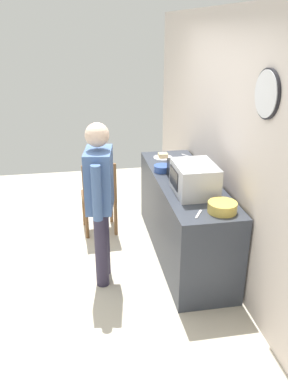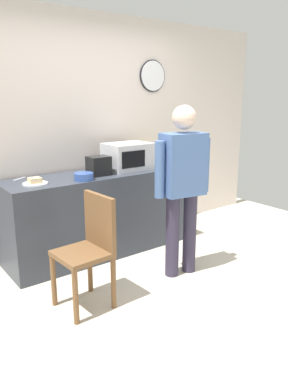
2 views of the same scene
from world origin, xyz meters
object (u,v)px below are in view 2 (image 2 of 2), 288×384
at_px(microwave, 128,156).
at_px(cereal_bowl, 152,160).
at_px(salad_bowl, 84,176).
at_px(toaster, 99,166).
at_px(fork_utensil, 165,166).
at_px(wooden_chair, 90,246).
at_px(sandwich_plate, 35,182).
at_px(spoon_utensil, 20,179).
at_px(person_standing, 183,179).

bearing_deg(microwave, cereal_bowl, 15.74).
distance_m(salad_bowl, toaster, 0.27).
relative_size(fork_utensil, wooden_chair, 0.18).
height_order(sandwich_plate, salad_bowl, salad_bowl).
xyz_separation_m(fork_utensil, spoon_utensil, (-1.62, 0.34, 0.00)).
xyz_separation_m(microwave, salad_bowl, (-0.66, -0.17, -0.11)).
xyz_separation_m(microwave, toaster, (-0.42, -0.06, -0.05)).
height_order(salad_bowl, spoon_utensil, salad_bowl).
xyz_separation_m(sandwich_plate, salad_bowl, (0.46, -0.11, 0.01)).
bearing_deg(cereal_bowl, spoon_utensil, 175.73).
height_order(sandwich_plate, fork_utensil, sandwich_plate).
distance_m(spoon_utensil, person_standing, 1.63).
bearing_deg(sandwich_plate, spoon_utensil, 97.09).
height_order(fork_utensil, spoon_utensil, same).
distance_m(microwave, salad_bowl, 0.69).
bearing_deg(wooden_chair, person_standing, -2.24).
height_order(person_standing, wooden_chair, person_standing).
relative_size(fork_utensil, spoon_utensil, 1.00).
xyz_separation_m(sandwich_plate, cereal_bowl, (1.56, 0.19, 0.02)).
bearing_deg(salad_bowl, fork_utensil, 4.14).
bearing_deg(spoon_utensil, wooden_chair, -82.17).
bearing_deg(salad_bowl, wooden_chair, -115.88).
bearing_deg(spoon_utensil, microwave, -12.03).
xyz_separation_m(sandwich_plate, spoon_utensil, (-0.04, 0.31, -0.02)).
xyz_separation_m(toaster, fork_utensil, (0.88, -0.03, -0.10)).
relative_size(toaster, wooden_chair, 0.23).
relative_size(sandwich_plate, cereal_bowl, 0.90).
height_order(microwave, cereal_bowl, microwave).
relative_size(microwave, sandwich_plate, 2.14).
bearing_deg(person_standing, fork_utensil, 59.78).
distance_m(cereal_bowl, person_standing, 1.14).
height_order(spoon_utensil, wooden_chair, wooden_chair).
relative_size(microwave, salad_bowl, 2.61).
xyz_separation_m(cereal_bowl, wooden_chair, (-1.45, -1.01, -0.42)).
bearing_deg(person_standing, wooden_chair, 177.76).
bearing_deg(sandwich_plate, wooden_chair, -81.88).
xyz_separation_m(microwave, sandwich_plate, (-1.11, -0.07, -0.13)).
height_order(toaster, wooden_chair, toaster).
distance_m(microwave, person_standing, 0.92).
bearing_deg(salad_bowl, sandwich_plate, 166.67).
height_order(sandwich_plate, wooden_chair, sandwich_plate).
bearing_deg(cereal_bowl, person_standing, -113.99).
bearing_deg(spoon_utensil, salad_bowl, -40.26).
xyz_separation_m(salad_bowl, fork_utensil, (1.12, 0.08, -0.03)).
distance_m(cereal_bowl, toaster, 0.89).
distance_m(microwave, cereal_bowl, 0.48).
distance_m(salad_bowl, cereal_bowl, 1.14).
bearing_deg(fork_utensil, microwave, 168.57).
bearing_deg(microwave, toaster, -171.33).
bearing_deg(fork_utensil, toaster, 178.07).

